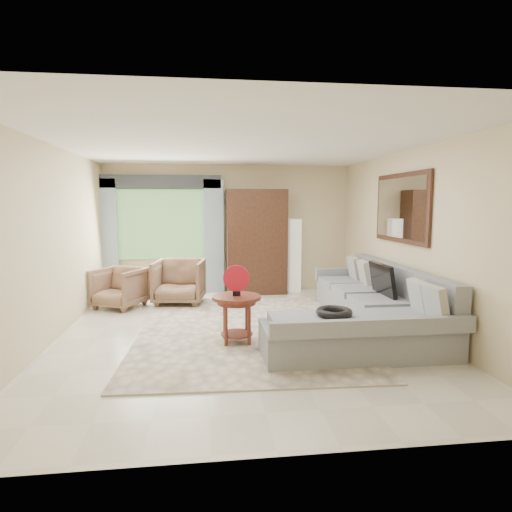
{
  "coord_description": "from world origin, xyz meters",
  "views": [
    {
      "loc": [
        -0.52,
        -5.84,
        1.81
      ],
      "look_at": [
        0.25,
        0.35,
        1.05
      ],
      "focal_mm": 30.0,
      "sensor_mm": 36.0,
      "label": 1
    }
  ],
  "objects": [
    {
      "name": "ground",
      "position": [
        0.0,
        0.0,
        0.0
      ],
      "size": [
        6.0,
        6.0,
        0.0
      ],
      "primitive_type": "plane",
      "color": "silver",
      "rests_on": "ground"
    },
    {
      "name": "area_rug",
      "position": [
        0.08,
        0.09,
        0.01
      ],
      "size": [
        3.16,
        4.12,
        0.02
      ],
      "primitive_type": "cube",
      "rotation": [
        0.0,
        0.0,
        -0.04
      ],
      "color": "beige",
      "rests_on": "ground"
    },
    {
      "name": "sectional_sofa",
      "position": [
        1.78,
        -0.18,
        0.28
      ],
      "size": [
        2.3,
        3.46,
        0.9
      ],
      "color": "gray",
      "rests_on": "ground"
    },
    {
      "name": "tv_screen",
      "position": [
        2.05,
        -0.01,
        0.72
      ],
      "size": [
        0.14,
        0.74,
        0.48
      ],
      "primitive_type": "cube",
      "rotation": [
        0.0,
        -0.17,
        0.0
      ],
      "color": "black",
      "rests_on": "sectional_sofa"
    },
    {
      "name": "garden_hose",
      "position": [
        1.0,
        -1.08,
        0.55
      ],
      "size": [
        0.43,
        0.43,
        0.09
      ],
      "primitive_type": "torus",
      "color": "black",
      "rests_on": "sectional_sofa"
    },
    {
      "name": "coffee_table",
      "position": [
        -0.1,
        -0.43,
        0.33
      ],
      "size": [
        0.63,
        0.63,
        0.63
      ],
      "rotation": [
        0.0,
        0.0,
        -0.29
      ],
      "color": "#531D16",
      "rests_on": "ground"
    },
    {
      "name": "red_disc",
      "position": [
        -0.1,
        -0.43,
        0.86
      ],
      "size": [
        0.34,
        0.08,
        0.34
      ],
      "primitive_type": "cylinder",
      "rotation": [
        1.57,
        0.0,
        -0.16
      ],
      "color": "#B51222",
      "rests_on": "coffee_table"
    },
    {
      "name": "armchair_left",
      "position": [
        -1.99,
        1.76,
        0.35
      ],
      "size": [
        1.03,
        1.04,
        0.71
      ],
      "primitive_type": "imported",
      "rotation": [
        0.0,
        0.0,
        -0.48
      ],
      "color": "#8C5F4C",
      "rests_on": "ground"
    },
    {
      "name": "armchair_right",
      "position": [
        -0.96,
        1.94,
        0.4
      ],
      "size": [
        0.98,
        1.0,
        0.81
      ],
      "primitive_type": "imported",
      "rotation": [
        0.0,
        0.0,
        -0.14
      ],
      "color": "brown",
      "rests_on": "ground"
    },
    {
      "name": "potted_plant",
      "position": [
        -2.02,
        2.51,
        0.27
      ],
      "size": [
        0.52,
        0.46,
        0.54
      ],
      "primitive_type": "imported",
      "rotation": [
        0.0,
        0.0,
        -0.08
      ],
      "color": "#999999",
      "rests_on": "ground"
    },
    {
      "name": "armoire",
      "position": [
        0.55,
        2.72,
        1.05
      ],
      "size": [
        1.2,
        0.55,
        2.1
      ],
      "primitive_type": "cube",
      "color": "black",
      "rests_on": "ground"
    },
    {
      "name": "floor_lamp",
      "position": [
        1.35,
        2.78,
        0.75
      ],
      "size": [
        0.24,
        0.24,
        1.5
      ],
      "primitive_type": "cube",
      "color": "silver",
      "rests_on": "ground"
    },
    {
      "name": "window",
      "position": [
        -1.35,
        2.97,
        1.4
      ],
      "size": [
        1.8,
        0.04,
        1.4
      ],
      "primitive_type": "cube",
      "color": "#669E59",
      "rests_on": "wall_back"
    },
    {
      "name": "curtain_left",
      "position": [
        -2.4,
        2.88,
        1.15
      ],
      "size": [
        0.4,
        0.08,
        2.3
      ],
      "primitive_type": "cube",
      "color": "#9EB7CC",
      "rests_on": "ground"
    },
    {
      "name": "curtain_right",
      "position": [
        -0.3,
        2.88,
        1.15
      ],
      "size": [
        0.4,
        0.08,
        2.3
      ],
      "primitive_type": "cube",
      "color": "#9EB7CC",
      "rests_on": "ground"
    },
    {
      "name": "valance",
      "position": [
        -1.35,
        2.9,
        2.25
      ],
      "size": [
        2.4,
        0.12,
        0.26
      ],
      "primitive_type": "cube",
      "color": "#1E232D",
      "rests_on": "wall_back"
    },
    {
      "name": "wall_mirror",
      "position": [
        2.46,
        0.35,
        1.75
      ],
      "size": [
        0.05,
        1.7,
        1.05
      ],
      "color": "black",
      "rests_on": "wall_right"
    }
  ]
}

